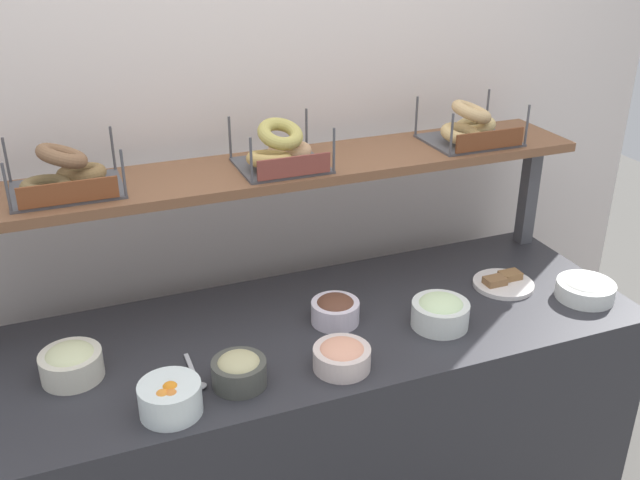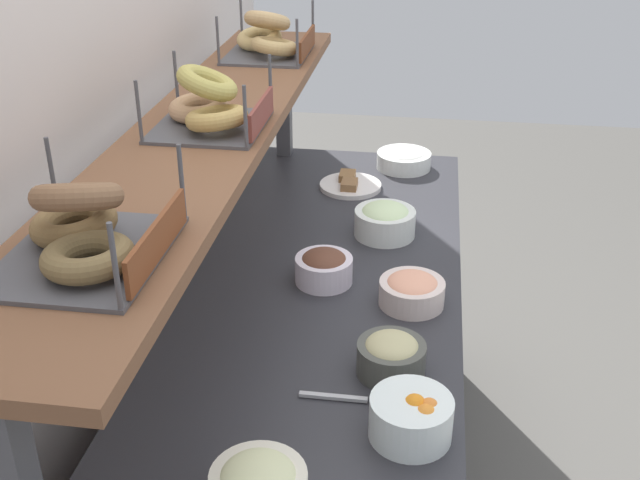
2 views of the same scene
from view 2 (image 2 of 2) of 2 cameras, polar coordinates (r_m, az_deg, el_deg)
back_wall at (r=1.94m, az=-16.37°, el=6.28°), size 3.21×0.06×2.40m
deli_counter at (r=2.20m, az=0.02°, el=-13.52°), size 2.01×0.70×0.85m
shelf_riser_right at (r=2.76m, az=-2.69°, el=10.24°), size 0.05×0.05×0.40m
upper_shelf at (r=1.82m, az=-8.50°, el=7.92°), size 1.97×0.32×0.03m
bowl_lox_spread at (r=1.90m, az=6.78°, el=-3.69°), size 0.16×0.16×0.08m
bowl_cream_cheese at (r=2.70m, az=6.19°, el=5.99°), size 0.19×0.19×0.07m
bowl_scallion_spread at (r=2.21m, az=4.80°, el=1.48°), size 0.17×0.17×0.10m
bowl_fruit_salad at (r=1.51m, az=6.77°, el=-12.83°), size 0.16×0.16×0.09m
bowl_chocolate_spread at (r=1.98m, az=0.35°, el=-2.00°), size 0.15×0.15×0.09m
bowl_hummus at (r=1.66m, az=5.27°, el=-8.45°), size 0.15×0.15×0.09m
serving_plate_white at (r=2.53m, az=2.13°, el=4.11°), size 0.20×0.20×0.04m
serving_spoon_near_plate at (r=1.60m, az=2.80°, el=-11.59°), size 0.04×0.18×0.01m
bagel_basket_cinnamon_raisin at (r=1.24m, az=-17.00°, el=0.60°), size 0.30×0.25×0.15m
bagel_basket_sesame at (r=1.78m, az=-8.11°, el=9.66°), size 0.29×0.27×0.15m
bagel_basket_plain at (r=2.41m, az=-3.80°, el=14.56°), size 0.30×0.26×0.15m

